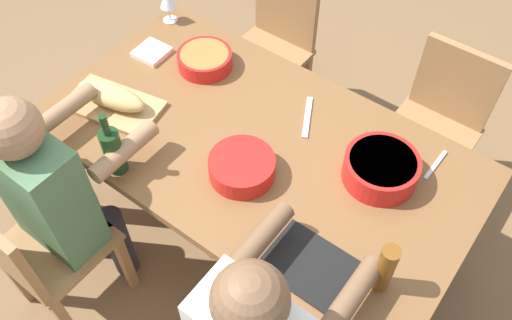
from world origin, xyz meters
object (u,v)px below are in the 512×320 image
at_px(chair_near_left, 36,253).
at_px(beer_bottle, 385,268).
at_px(napkin_stack, 152,52).
at_px(chair_far_right, 438,121).
at_px(chair_far_left, 274,43).
at_px(serving_bowl_fruit, 205,59).
at_px(bread_loaf, 111,96).
at_px(serving_bowl_greens, 381,168).
at_px(wine_bottle, 113,150).
at_px(dining_table, 256,156).
at_px(diner_near_left, 57,191).
at_px(serving_bowl_salad, 242,166).
at_px(wine_glass, 167,0).
at_px(cutting_board, 114,105).

distance_m(chair_near_left, beer_bottle, 1.35).
bearing_deg(napkin_stack, chair_far_right, 29.31).
height_order(chair_far_left, serving_bowl_fruit, chair_far_left).
relative_size(bread_loaf, beer_bottle, 1.45).
distance_m(chair_far_left, serving_bowl_greens, 1.21).
relative_size(chair_far_left, wine_bottle, 2.93).
bearing_deg(bread_loaf, serving_bowl_greens, 17.79).
bearing_deg(chair_far_left, serving_bowl_fruit, -87.41).
bearing_deg(dining_table, bread_loaf, -161.36).
distance_m(diner_near_left, serving_bowl_salad, 0.71).
relative_size(serving_bowl_salad, bread_loaf, 0.79).
distance_m(chair_far_right, chair_far_left, 0.96).
distance_m(chair_far_left, wine_bottle, 1.29).
height_order(serving_bowl_fruit, serving_bowl_greens, serving_bowl_greens).
bearing_deg(wine_glass, serving_bowl_salad, -31.68).
bearing_deg(serving_bowl_greens, wine_glass, 169.70).
distance_m(chair_far_left, serving_bowl_salad, 1.14).
distance_m(chair_far_left, bread_loaf, 1.06).
distance_m(chair_near_left, serving_bowl_fruit, 1.07).
bearing_deg(napkin_stack, beer_bottle, -15.38).
relative_size(chair_far_right, napkin_stack, 6.07).
relative_size(dining_table, serving_bowl_salad, 6.93).
bearing_deg(chair_far_right, chair_far_left, 180.00).
bearing_deg(bread_loaf, serving_bowl_salad, 4.06).
relative_size(dining_table, diner_near_left, 1.46).
relative_size(wine_bottle, napkin_stack, 2.07).
distance_m(diner_near_left, wine_glass, 1.06).
height_order(chair_far_left, wine_bottle, wine_bottle).
relative_size(dining_table, beer_bottle, 7.96).
distance_m(chair_far_right, napkin_stack, 1.39).
bearing_deg(dining_table, cutting_board, -161.36).
height_order(dining_table, wine_glass, wine_glass).
height_order(chair_far_right, wine_glass, wine_glass).
relative_size(dining_table, chair_far_left, 2.06).
bearing_deg(wine_glass, napkin_stack, -66.22).
bearing_deg(chair_near_left, serving_bowl_salad, 50.68).
bearing_deg(serving_bowl_greens, bread_loaf, -162.21).
distance_m(chair_near_left, chair_far_left, 1.61).
xyz_separation_m(diner_near_left, wine_bottle, (0.14, 0.20, 0.15)).
relative_size(dining_table, serving_bowl_greens, 6.24).
height_order(chair_far_right, serving_bowl_salad, chair_far_right).
bearing_deg(diner_near_left, chair_far_right, 56.01).
distance_m(dining_table, diner_near_left, 0.79).
distance_m(serving_bowl_greens, napkin_stack, 1.18).
bearing_deg(diner_near_left, serving_bowl_fruit, 88.22).
xyz_separation_m(chair_far_left, wine_glass, (-0.33, -0.43, 0.37)).
bearing_deg(chair_far_right, napkin_stack, -150.69).
relative_size(diner_near_left, wine_bottle, 4.14).
distance_m(chair_far_left, wine_glass, 0.66).
distance_m(cutting_board, wine_glass, 0.62).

